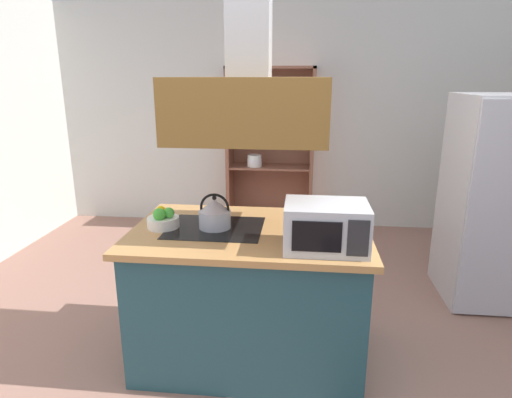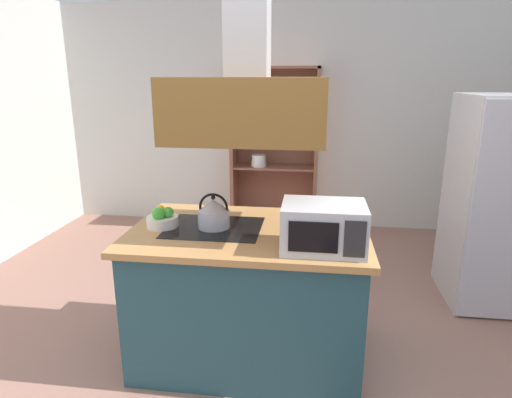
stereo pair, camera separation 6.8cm
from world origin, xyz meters
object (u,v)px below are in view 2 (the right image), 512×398
at_px(dish_cabinet, 274,159).
at_px(kettle, 214,213).
at_px(microwave, 323,227).
at_px(fruit_bowl, 162,219).
at_px(cutting_board, 317,216).

distance_m(dish_cabinet, kettle, 2.61).
xyz_separation_m(dish_cabinet, kettle, (-0.15, -2.61, 0.13)).
height_order(microwave, fruit_bowl, microwave).
xyz_separation_m(kettle, fruit_bowl, (-0.33, -0.03, -0.04)).
xyz_separation_m(dish_cabinet, cutting_board, (0.51, -2.31, 0.05)).
bearing_deg(fruit_bowl, microwave, -12.77).
xyz_separation_m(cutting_board, fruit_bowl, (-0.98, -0.33, 0.04)).
height_order(dish_cabinet, cutting_board, dish_cabinet).
xyz_separation_m(kettle, cutting_board, (0.65, 0.30, -0.09)).
relative_size(dish_cabinet, cutting_board, 5.71).
height_order(kettle, fruit_bowl, kettle).
bearing_deg(cutting_board, kettle, -155.50).
bearing_deg(dish_cabinet, kettle, -93.23).
relative_size(dish_cabinet, kettle, 8.61).
distance_m(dish_cabinet, cutting_board, 2.36).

